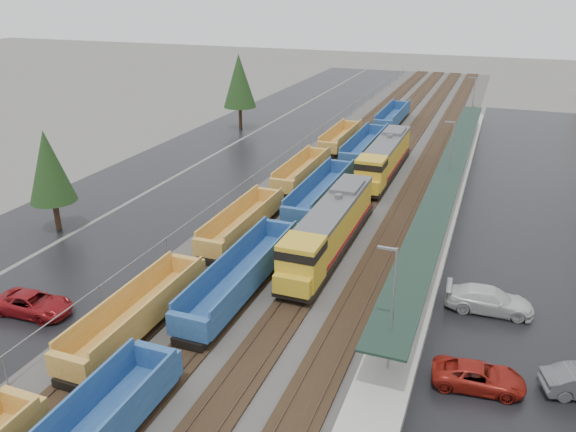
# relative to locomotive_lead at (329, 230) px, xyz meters

# --- Properties ---
(ballast_strip) EXTENTS (20.00, 160.00, 0.08)m
(ballast_strip) POSITION_rel_locomotive_lead_xyz_m (-2.00, 26.50, -2.23)
(ballast_strip) COLOR #302D2B
(ballast_strip) RESTS_ON ground
(trackbed) EXTENTS (14.60, 160.00, 0.22)m
(trackbed) POSITION_rel_locomotive_lead_xyz_m (-2.00, 26.50, -2.11)
(trackbed) COLOR black
(trackbed) RESTS_ON ground
(west_parking_lot) EXTENTS (10.00, 160.00, 0.02)m
(west_parking_lot) POSITION_rel_locomotive_lead_xyz_m (-17.00, 26.50, -2.26)
(west_parking_lot) COLOR black
(west_parking_lot) RESTS_ON ground
(west_road) EXTENTS (9.00, 160.00, 0.02)m
(west_road) POSITION_rel_locomotive_lead_xyz_m (-27.00, 26.50, -2.26)
(west_road) COLOR black
(west_road) RESTS_ON ground
(east_commuter_lot) EXTENTS (16.00, 100.00, 0.02)m
(east_commuter_lot) POSITION_rel_locomotive_lead_xyz_m (17.00, 16.50, -2.26)
(east_commuter_lot) COLOR black
(east_commuter_lot) RESTS_ON ground
(station_platform) EXTENTS (3.00, 80.00, 8.00)m
(station_platform) POSITION_rel_locomotive_lead_xyz_m (7.50, 16.50, -1.54)
(station_platform) COLOR #9E9B93
(station_platform) RESTS_ON ground
(chainlink_fence) EXTENTS (0.08, 160.04, 2.02)m
(chainlink_fence) POSITION_rel_locomotive_lead_xyz_m (-11.50, 24.93, -0.66)
(chainlink_fence) COLOR gray
(chainlink_fence) RESTS_ON ground
(tree_west_near) EXTENTS (3.96, 3.96, 9.00)m
(tree_west_near) POSITION_rel_locomotive_lead_xyz_m (-24.00, -3.50, 3.55)
(tree_west_near) COLOR #332316
(tree_west_near) RESTS_ON ground
(tree_west_far) EXTENTS (4.84, 4.84, 11.00)m
(tree_west_far) POSITION_rel_locomotive_lead_xyz_m (-25.00, 36.50, 4.86)
(tree_west_far) COLOR #332316
(tree_west_far) RESTS_ON ground
(locomotive_lead) EXTENTS (2.83, 18.64, 4.22)m
(locomotive_lead) POSITION_rel_locomotive_lead_xyz_m (0.00, 0.00, 0.00)
(locomotive_lead) COLOR black
(locomotive_lead) RESTS_ON ground
(locomotive_trail) EXTENTS (2.83, 18.64, 4.22)m
(locomotive_trail) POSITION_rel_locomotive_lead_xyz_m (0.00, 21.00, 0.00)
(locomotive_trail) COLOR black
(locomotive_trail) RESTS_ON ground
(well_string_yellow) EXTENTS (2.63, 90.04, 2.33)m
(well_string_yellow) POSITION_rel_locomotive_lead_xyz_m (-8.00, -6.68, -1.11)
(well_string_yellow) COLOR #AA7F2F
(well_string_yellow) RESTS_ON ground
(well_string_blue) EXTENTS (2.78, 106.93, 2.46)m
(well_string_blue) POSITION_rel_locomotive_lead_xyz_m (-4.00, 1.55, -1.05)
(well_string_blue) COLOR navy
(well_string_blue) RESTS_ON ground
(parked_car_west_c) EXTENTS (2.69, 5.38, 1.46)m
(parked_car_west_c) POSITION_rel_locomotive_lead_xyz_m (-15.64, -15.19, -1.54)
(parked_car_west_c) COLOR maroon
(parked_car_west_c) RESTS_ON ground
(parked_car_east_b) EXTENTS (2.74, 5.11, 1.36)m
(parked_car_east_b) POSITION_rel_locomotive_lead_xyz_m (12.22, -12.46, -1.59)
(parked_car_east_b) COLOR maroon
(parked_car_east_b) RESTS_ON ground
(parked_car_east_c) EXTENTS (2.61, 5.77, 1.64)m
(parked_car_east_c) POSITION_rel_locomotive_lead_xyz_m (12.41, -4.18, -1.45)
(parked_car_east_c) COLOR silver
(parked_car_east_c) RESTS_ON ground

